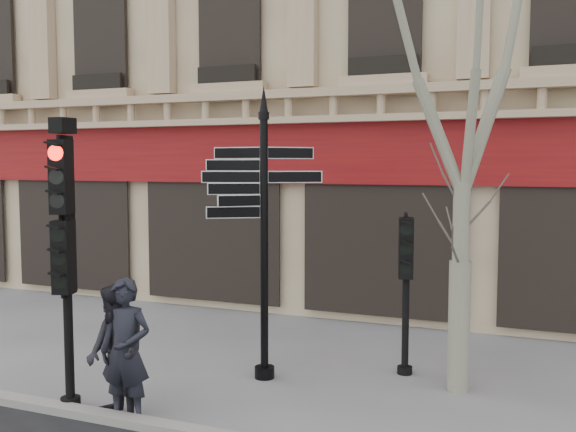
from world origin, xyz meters
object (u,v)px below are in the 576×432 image
object	(u,v)px
fingerpost	(264,184)
pedestrian_a	(126,351)
plane_tree	(466,29)
traffic_signal_secondary	(406,265)
traffic_signal_main	(66,227)
pedestrian_b	(116,353)

from	to	relation	value
fingerpost	pedestrian_a	bearing A→B (deg)	-134.50
plane_tree	traffic_signal_secondary	bearing A→B (deg)	152.64
traffic_signal_secondary	traffic_signal_main	bearing A→B (deg)	-156.24
traffic_signal_secondary	pedestrian_a	distance (m)	4.51
plane_tree	traffic_signal_main	bearing A→B (deg)	-151.25
fingerpost	traffic_signal_secondary	world-z (taller)	fingerpost
pedestrian_b	fingerpost	bearing A→B (deg)	92.58
fingerpost	plane_tree	size ratio (longest dim) A/B	0.61
plane_tree	fingerpost	bearing A→B (deg)	-169.14
traffic_signal_main	plane_tree	world-z (taller)	plane_tree
traffic_signal_secondary	plane_tree	distance (m)	3.68
pedestrian_a	pedestrian_b	distance (m)	0.16
traffic_signal_secondary	plane_tree	world-z (taller)	plane_tree
plane_tree	pedestrian_b	distance (m)	6.61
traffic_signal_main	traffic_signal_secondary	bearing A→B (deg)	20.67
fingerpost	traffic_signal_secondary	size ratio (longest dim) A/B	1.80
fingerpost	plane_tree	xyz separation A→B (m)	(2.91, 0.56, 2.23)
pedestrian_b	traffic_signal_secondary	bearing A→B (deg)	75.29
fingerpost	pedestrian_b	xyz separation A→B (m)	(-1.13, -2.26, -2.17)
traffic_signal_secondary	pedestrian_b	xyz separation A→B (m)	(-3.15, -3.27, -0.87)
traffic_signal_secondary	pedestrian_b	bearing A→B (deg)	-148.24
traffic_signal_main	pedestrian_b	world-z (taller)	traffic_signal_main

